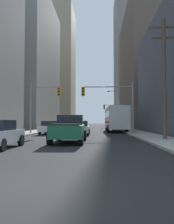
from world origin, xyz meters
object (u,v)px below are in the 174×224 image
pickup_truck_green (69,129)px  sedan_beige (80,128)px  city_bus (115,118)px  sedan_white (50,127)px  traffic_signal_near_right (110,98)px  traffic_signal_near_left (44,99)px  traffic_signal_far_right (110,111)px

pickup_truck_green → sedan_beige: bearing=89.3°
city_bus → sedan_white: size_ratio=2.73×
city_bus → traffic_signal_near_right: 7.53m
pickup_truck_green → traffic_signal_near_left: (-4.27, 10.19, 3.10)m
pickup_truck_green → traffic_signal_far_right: size_ratio=0.91×
traffic_signal_near_left → traffic_signal_far_right: (9.02, 28.25, -0.04)m
traffic_signal_near_right → traffic_signal_far_right: bearing=87.1°
sedan_beige → sedan_white: (-3.60, 1.94, 0.00)m
city_bus → pickup_truck_green: (-4.46, -17.30, -1.00)m
pickup_truck_green → sedan_beige: pickup_truck_green is taller
city_bus → sedan_beige: bearing=-115.8°
pickup_truck_green → traffic_signal_near_left: 11.47m
traffic_signal_far_right → sedan_beige: bearing=-98.8°
traffic_signal_far_right → sedan_white: bearing=-106.3°
traffic_signal_near_right → sedan_white: bearing=179.9°
sedan_white → traffic_signal_near_right: (6.81, -0.01, 3.37)m
traffic_signal_near_left → traffic_signal_near_right: 7.58m
sedan_beige → traffic_signal_near_right: 5.03m
city_bus → traffic_signal_far_right: (0.28, 21.14, 2.07)m
traffic_signal_near_left → traffic_signal_far_right: 29.66m
traffic_signal_near_left → city_bus: bearing=39.1°
city_bus → traffic_signal_near_right: traffic_signal_near_right is taller
sedan_white → traffic_signal_near_right: traffic_signal_near_right is taller
sedan_beige → traffic_signal_near_right: size_ratio=0.71×
sedan_white → traffic_signal_near_left: 3.35m
traffic_signal_near_right → traffic_signal_far_right: same height
city_bus → sedan_beige: size_ratio=2.71×
sedan_white → city_bus: bearing=41.7°
sedan_beige → traffic_signal_near_left: bearing=156.2°
sedan_beige → traffic_signal_far_right: bearing=81.2°
city_bus → traffic_signal_near_left: size_ratio=1.93×
sedan_beige → sedan_white: 4.09m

